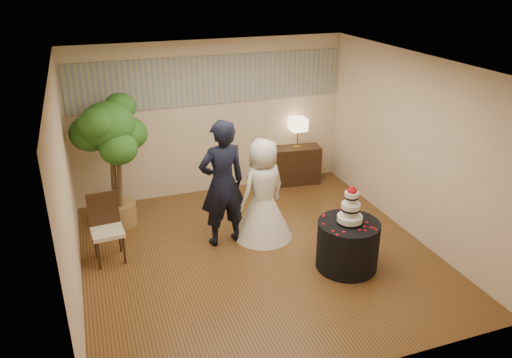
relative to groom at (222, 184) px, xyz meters
name	(u,v)px	position (x,y,z in m)	size (l,w,h in m)	color
floor	(259,255)	(0.38, -0.54, -0.98)	(5.00, 5.00, 0.00)	brown
ceiling	(259,65)	(0.38, -0.54, 1.82)	(5.00, 5.00, 0.00)	white
wall_back	(212,119)	(0.38, 1.96, 0.42)	(5.00, 0.06, 2.80)	beige
wall_front	(349,262)	(0.38, -3.04, 0.42)	(5.00, 0.06, 2.80)	beige
wall_left	(66,193)	(-2.12, -0.54, 0.42)	(0.06, 5.00, 2.80)	beige
wall_right	(413,147)	(2.88, -0.54, 0.42)	(0.06, 5.00, 2.80)	beige
mural_border	(211,80)	(0.38, 1.94, 1.12)	(4.90, 0.02, 0.85)	#9B9D94
groom	(222,184)	(0.00, 0.00, 0.00)	(0.72, 0.47, 1.97)	black
bride	(263,190)	(0.64, -0.03, -0.18)	(0.92, 0.92, 1.61)	white
cake_table	(348,245)	(1.45, -1.25, -0.63)	(0.87, 0.87, 0.70)	black
wedding_cake	(351,205)	(1.45, -1.25, -0.01)	(0.35, 0.35, 0.55)	white
console	(297,165)	(1.98, 1.72, -0.62)	(0.89, 0.39, 0.74)	#321F12
table_lamp	(298,133)	(1.98, 1.72, 0.04)	(0.29, 0.29, 0.58)	beige
ficus_tree	(112,163)	(-1.47, 1.14, 0.11)	(1.04, 1.04, 2.18)	#2D6520
side_chair	(107,230)	(-1.70, 0.05, -0.49)	(0.46, 0.48, 1.00)	#321F12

